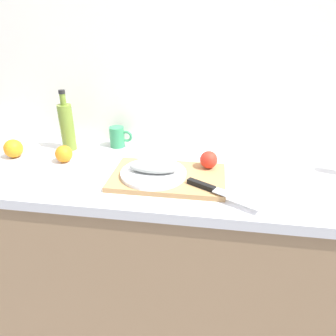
# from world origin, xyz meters

# --- Properties ---
(ground_plane) EXTENTS (12.00, 12.00, 0.00)m
(ground_plane) POSITION_xyz_m (0.00, 0.00, 0.00)
(ground_plane) COLOR slate
(back_wall) EXTENTS (3.20, 0.05, 2.50)m
(back_wall) POSITION_xyz_m (0.00, 0.33, 1.25)
(back_wall) COLOR white
(back_wall) RESTS_ON ground_plane
(kitchen_counter) EXTENTS (2.00, 0.60, 0.90)m
(kitchen_counter) POSITION_xyz_m (0.00, 0.00, 0.45)
(kitchen_counter) COLOR #9E7A56
(kitchen_counter) RESTS_ON ground_plane
(cutting_board) EXTENTS (0.44, 0.27, 0.02)m
(cutting_board) POSITION_xyz_m (-0.01, -0.07, 0.91)
(cutting_board) COLOR tan
(cutting_board) RESTS_ON kitchen_counter
(white_plate) EXTENTS (0.25, 0.25, 0.01)m
(white_plate) POSITION_xyz_m (-0.07, -0.08, 0.93)
(white_plate) COLOR white
(white_plate) RESTS_ON cutting_board
(fish_fillet) EXTENTS (0.19, 0.08, 0.04)m
(fish_fillet) POSITION_xyz_m (-0.07, -0.08, 0.95)
(fish_fillet) COLOR #999E99
(fish_fillet) RESTS_ON white_plate
(chef_knife) EXTENTS (0.27, 0.17, 0.02)m
(chef_knife) POSITION_xyz_m (0.16, -0.17, 0.93)
(chef_knife) COLOR silver
(chef_knife) RESTS_ON cutting_board
(tomato_0) EXTENTS (0.07, 0.07, 0.07)m
(tomato_0) POSITION_xyz_m (0.14, 0.02, 0.96)
(tomato_0) COLOR red
(tomato_0) RESTS_ON cutting_board
(olive_oil_bottle) EXTENTS (0.06, 0.06, 0.28)m
(olive_oil_bottle) POSITION_xyz_m (-0.52, 0.16, 1.01)
(olive_oil_bottle) COLOR olive
(olive_oil_bottle) RESTS_ON kitchen_counter
(coffee_mug_0) EXTENTS (0.11, 0.07, 0.10)m
(coffee_mug_0) POSITION_xyz_m (-0.30, 0.23, 0.95)
(coffee_mug_0) COLOR #338C59
(coffee_mug_0) RESTS_ON kitchen_counter
(orange_0) EXTENTS (0.08, 0.08, 0.08)m
(orange_0) POSITION_xyz_m (-0.73, 0.04, 0.94)
(orange_0) COLOR orange
(orange_0) RESTS_ON kitchen_counter
(orange_1) EXTENTS (0.07, 0.07, 0.07)m
(orange_1) POSITION_xyz_m (-0.48, 0.03, 0.94)
(orange_1) COLOR orange
(orange_1) RESTS_ON kitchen_counter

